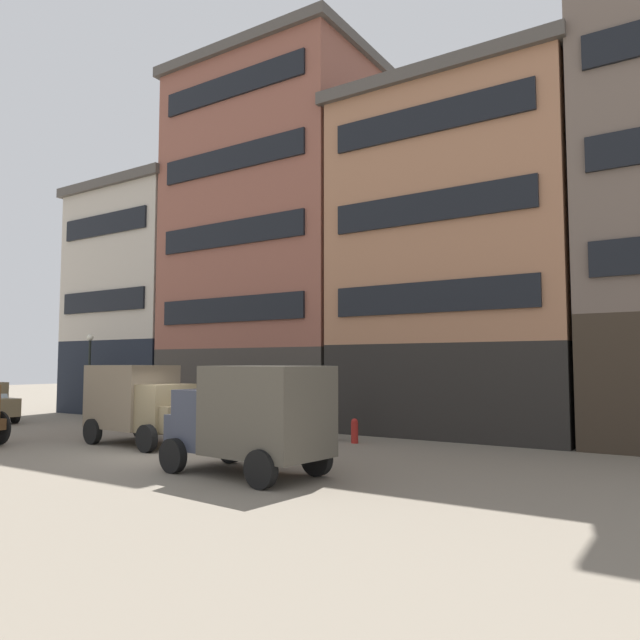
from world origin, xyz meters
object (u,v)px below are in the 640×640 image
(streetlamp_curbside, at_px, (89,364))
(fire_hydrant_curbside, at_px, (355,430))
(pedestrian_officer, at_px, (333,412))
(delivery_truck_near, at_px, (141,401))
(delivery_truck_far, at_px, (249,416))

(streetlamp_curbside, height_order, fire_hydrant_curbside, streetlamp_curbside)
(pedestrian_officer, bearing_deg, delivery_truck_near, -137.60)
(pedestrian_officer, xyz_separation_m, fire_hydrant_curbside, (1.00, -0.24, -0.55))
(delivery_truck_far, relative_size, fire_hydrant_curbside, 5.41)
(pedestrian_officer, height_order, fire_hydrant_curbside, pedestrian_officer)
(delivery_truck_far, bearing_deg, fire_hydrant_curbside, 96.32)
(pedestrian_officer, xyz_separation_m, streetlamp_curbside, (-14.30, 0.43, 1.69))
(streetlamp_curbside, bearing_deg, delivery_truck_far, -23.74)
(delivery_truck_far, height_order, fire_hydrant_curbside, delivery_truck_far)
(delivery_truck_near, bearing_deg, pedestrian_officer, 42.40)
(delivery_truck_far, xyz_separation_m, streetlamp_curbside, (-16.01, 7.04, 1.25))
(delivery_truck_near, distance_m, fire_hydrant_curbside, 7.19)
(delivery_truck_far, bearing_deg, streetlamp_curbside, 156.26)
(delivery_truck_far, xyz_separation_m, pedestrian_officer, (-1.71, 6.61, -0.44))
(delivery_truck_far, height_order, pedestrian_officer, delivery_truck_far)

